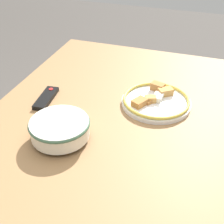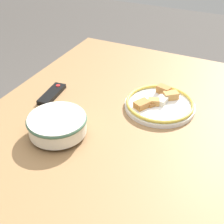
{
  "view_description": "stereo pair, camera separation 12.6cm",
  "coord_description": "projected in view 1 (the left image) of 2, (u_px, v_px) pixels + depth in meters",
  "views": [
    {
      "loc": [
        -1.0,
        -0.32,
        1.5
      ],
      "look_at": [
        -0.02,
        0.01,
        0.78
      ],
      "focal_mm": 50.0,
      "sensor_mm": 36.0,
      "label": 1
    },
    {
      "loc": [
        -0.96,
        -0.44,
        1.5
      ],
      "look_at": [
        -0.02,
        0.01,
        0.78
      ],
      "focal_mm": 50.0,
      "sensor_mm": 36.0,
      "label": 2
    }
  ],
  "objects": [
    {
      "name": "ground_plane",
      "position": [
        115.0,
        224.0,
        1.72
      ],
      "size": [
        8.0,
        8.0,
        0.0
      ],
      "primitive_type": "plane",
      "color": "#4C4742"
    },
    {
      "name": "dining_table",
      "position": [
        116.0,
        130.0,
        1.34
      ],
      "size": [
        1.43,
        1.07,
        0.74
      ],
      "color": "olive",
      "rests_on": "ground_plane"
    },
    {
      "name": "food_plate",
      "position": [
        156.0,
        101.0,
        1.37
      ],
      "size": [
        0.3,
        0.3,
        0.05
      ],
      "color": "white",
      "rests_on": "dining_table"
    },
    {
      "name": "noodle_bowl",
      "position": [
        60.0,
        128.0,
        1.16
      ],
      "size": [
        0.23,
        0.23,
        0.08
      ],
      "color": "silver",
      "rests_on": "dining_table"
    },
    {
      "name": "tv_remote",
      "position": [
        46.0,
        98.0,
        1.4
      ],
      "size": [
        0.18,
        0.07,
        0.02
      ],
      "rotation": [
        0.0,
        0.0,
        4.82
      ],
      "color": "black",
      "rests_on": "dining_table"
    }
  ]
}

